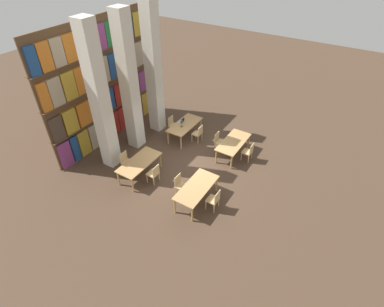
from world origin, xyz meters
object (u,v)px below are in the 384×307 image
object	(u,v)px
reading_table_0	(197,189)
desk_lamp_0	(182,122)
pillar_center	(129,85)
reading_table_1	(233,143)
chair_1	(180,185)
reading_table_2	(139,163)
chair_5	(126,161)
chair_4	(154,173)
chair_7	(173,124)
chair_3	(219,141)
reading_table_3	(185,126)
chair_6	(198,133)
pillar_left	(100,101)
chair_0	(214,199)
chair_2	(249,151)
laptop	(181,121)
pillar_right	(154,72)

from	to	relation	value
reading_table_0	desk_lamp_0	bearing A→B (deg)	41.05
pillar_center	reading_table_1	size ratio (longest dim) A/B	3.09
chair_1	reading_table_2	world-z (taller)	chair_1
pillar_center	chair_5	world-z (taller)	pillar_center
pillar_center	chair_4	xyz separation A→B (m)	(-1.67, -2.33, -2.53)
reading_table_2	chair_7	xyz separation A→B (m)	(3.35, 0.70, -0.19)
chair_3	reading_table_3	world-z (taller)	chair_3
reading_table_1	reading_table_3	bearing A→B (deg)	88.55
chair_1	reading_table_1	world-z (taller)	chair_1
reading_table_1	chair_6	xyz separation A→B (m)	(0.09, 1.86, -0.19)
pillar_left	pillar_center	bearing A→B (deg)	0.00
reading_table_2	chair_4	distance (m)	0.75
chair_1	desk_lamp_0	xyz separation A→B (m)	(3.05, 1.96, 0.53)
reading_table_1	chair_5	xyz separation A→B (m)	(-3.27, 3.34, -0.19)
pillar_center	chair_0	size ratio (longest dim) A/B	6.93
chair_0	reading_table_1	distance (m)	3.35
reading_table_3	reading_table_1	bearing A→B (deg)	-91.45
reading_table_2	reading_table_3	distance (m)	3.32
pillar_center	chair_3	distance (m)	4.61
chair_2	chair_0	bearing A→B (deg)	-178.43
reading_table_0	laptop	bearing A→B (deg)	40.66
chair_4	chair_6	world-z (taller)	same
chair_6	desk_lamp_0	distance (m)	0.95
chair_7	laptop	world-z (taller)	laptop
chair_1	chair_6	distance (m)	3.56
chair_0	laptop	distance (m)	4.99
laptop	pillar_center	bearing A→B (deg)	-38.49
pillar_right	reading_table_3	xyz separation A→B (m)	(0.02, -1.63, -2.34)
pillar_center	chair_2	bearing A→B (deg)	-71.65
pillar_right	chair_5	world-z (taller)	pillar_right
chair_0	chair_5	distance (m)	4.16
chair_0	chair_3	size ratio (longest dim) A/B	1.00
reading_table_2	chair_2	bearing A→B (deg)	-45.38
chair_2	chair_5	world-z (taller)	same
pillar_center	reading_table_0	distance (m)	5.18
chair_3	reading_table_2	size ratio (longest dim) A/B	0.45
chair_1	chair_3	size ratio (longest dim) A/B	1.00
chair_3	laptop	bearing A→B (deg)	-92.59
chair_0	desk_lamp_0	size ratio (longest dim) A/B	2.25
chair_7	laptop	bearing A→B (deg)	95.01
reading_table_3	desk_lamp_0	distance (m)	0.42
pillar_right	chair_2	bearing A→B (deg)	-90.10
pillar_left	chair_6	world-z (taller)	pillar_left
pillar_right	chair_1	size ratio (longest dim) A/B	6.93
pillar_left	laptop	world-z (taller)	pillar_left
reading_table_2	desk_lamp_0	xyz separation A→B (m)	(3.07, -0.02, 0.34)
chair_0	chair_5	xyz separation A→B (m)	(-0.02, 4.16, 0.00)
pillar_left	chair_0	size ratio (longest dim) A/B	6.93
pillar_right	chair_3	xyz separation A→B (m)	(-0.01, -3.49, -2.53)
pillar_right	chair_1	world-z (taller)	pillar_right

